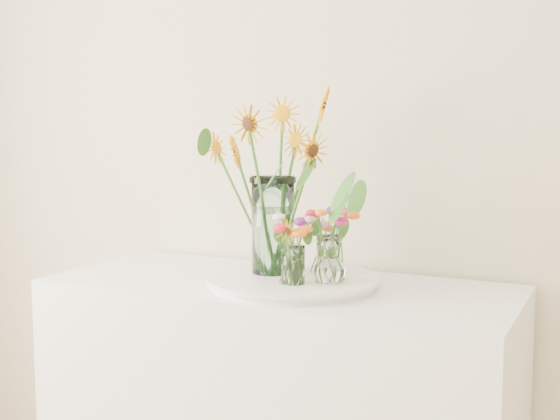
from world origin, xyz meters
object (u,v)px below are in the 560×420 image
object	(u,v)px
mason_jar	(273,225)
small_vase_b	(330,261)
tray	(292,283)
small_vase_c	(328,254)
small_vase_a	(293,265)

from	to	relation	value
mason_jar	small_vase_b	distance (m)	0.23
tray	mason_jar	xyz separation A→B (m)	(-0.08, 0.03, 0.16)
mason_jar	small_vase_c	xyz separation A→B (m)	(0.15, 0.07, -0.09)
small_vase_b	small_vase_c	bearing A→B (deg)	114.37
small_vase_b	small_vase_c	xyz separation A→B (m)	(-0.05, 0.12, -0.00)
tray	mason_jar	bearing A→B (deg)	159.71
mason_jar	small_vase_b	size ratio (longest dim) A/B	2.30
small_vase_b	small_vase_c	size ratio (longest dim) A/B	1.06
mason_jar	small_vase_a	xyz separation A→B (m)	(0.12, -0.12, -0.09)
small_vase_a	small_vase_b	size ratio (longest dim) A/B	0.88
small_vase_b	mason_jar	bearing A→B (deg)	166.39
small_vase_c	mason_jar	bearing A→B (deg)	-155.62
mason_jar	small_vase_c	size ratio (longest dim) A/B	2.43
mason_jar	small_vase_a	distance (m)	0.19
tray	small_vase_b	distance (m)	0.15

